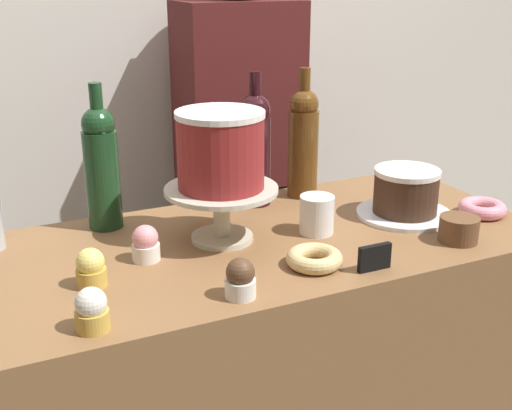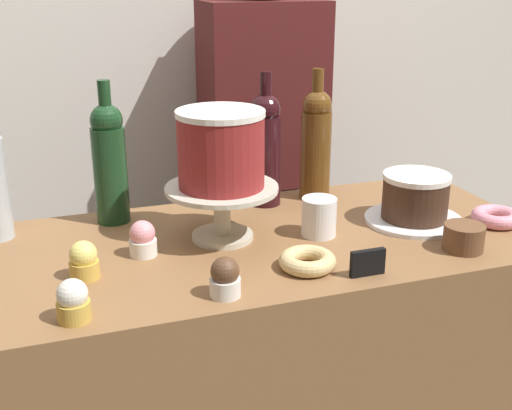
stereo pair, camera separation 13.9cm
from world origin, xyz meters
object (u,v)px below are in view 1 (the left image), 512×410
(donut_glazed, at_px, (314,258))
(white_layer_cake, at_px, (221,150))
(wine_bottle_green, at_px, (101,165))
(wine_bottle_amber, at_px, (303,141))
(coffee_cup_ceramic, at_px, (317,215))
(cupcake_chocolate, at_px, (240,279))
(donut_pink, at_px, (482,208))
(barista_figure, at_px, (240,184))
(wine_bottle_dark_red, at_px, (255,147))
(cookie_stack, at_px, (459,229))
(cupcake_strawberry, at_px, (146,244))
(cupcake_lemon, at_px, (91,269))
(cake_stand_pedestal, at_px, (222,204))
(chocolate_round_cake, at_px, (406,191))
(cupcake_vanilla, at_px, (92,310))
(price_sign_chalkboard, at_px, (375,258))

(donut_glazed, bearing_deg, white_layer_cake, 119.93)
(wine_bottle_green, bearing_deg, wine_bottle_amber, 0.24)
(coffee_cup_ceramic, bearing_deg, cupcake_chocolate, -143.17)
(donut_pink, xyz_separation_m, barista_figure, (-0.31, 0.73, -0.11))
(wine_bottle_dark_red, bearing_deg, cookie_stack, -53.98)
(wine_bottle_green, bearing_deg, cookie_stack, -31.31)
(wine_bottle_dark_red, bearing_deg, donut_glazed, -97.35)
(cupcake_chocolate, bearing_deg, cupcake_strawberry, 115.99)
(donut_glazed, bearing_deg, cupcake_lemon, 166.48)
(cake_stand_pedestal, height_order, donut_glazed, cake_stand_pedestal)
(donut_pink, bearing_deg, wine_bottle_green, 159.84)
(chocolate_round_cake, xyz_separation_m, cupcake_chocolate, (-0.51, -0.21, -0.03))
(white_layer_cake, height_order, donut_glazed, white_layer_cake)
(donut_glazed, height_order, donut_pink, same)
(cupcake_lemon, distance_m, donut_pink, 0.92)
(cake_stand_pedestal, bearing_deg, white_layer_cake, 90.00)
(chocolate_round_cake, xyz_separation_m, donut_pink, (0.17, -0.07, -0.05))
(cake_stand_pedestal, height_order, cupcake_strawberry, cake_stand_pedestal)
(cake_stand_pedestal, distance_m, donut_pink, 0.63)
(cake_stand_pedestal, bearing_deg, chocolate_round_cake, -6.20)
(cupcake_strawberry, bearing_deg, chocolate_round_cake, -1.37)
(white_layer_cake, xyz_separation_m, chocolate_round_cake, (0.44, -0.05, -0.14))
(cake_stand_pedestal, relative_size, cupcake_lemon, 3.24)
(white_layer_cake, xyz_separation_m, cupcake_chocolate, (-0.07, -0.25, -0.17))
(cupcake_chocolate, bearing_deg, wine_bottle_green, 107.63)
(cupcake_lemon, relative_size, cupcake_strawberry, 1.00)
(donut_pink, bearing_deg, cupcake_chocolate, -168.86)
(cupcake_vanilla, bearing_deg, coffee_cup_ceramic, 21.04)
(white_layer_cake, relative_size, wine_bottle_green, 0.57)
(donut_pink, bearing_deg, cupcake_lemon, 178.71)
(price_sign_chalkboard, bearing_deg, cupcake_lemon, 162.18)
(wine_bottle_amber, bearing_deg, wine_bottle_dark_red, -178.38)
(wine_bottle_green, relative_size, cupcake_lemon, 4.38)
(cupcake_lemon, bearing_deg, cupcake_vanilla, -101.39)
(donut_pink, distance_m, coffee_cup_ceramic, 0.42)
(cake_stand_pedestal, xyz_separation_m, white_layer_cake, (0.00, 0.00, 0.12))
(cake_stand_pedestal, relative_size, coffee_cup_ceramic, 2.83)
(chocolate_round_cake, bearing_deg, wine_bottle_amber, 122.03)
(wine_bottle_green, bearing_deg, chocolate_round_cake, -19.55)
(donut_pink, xyz_separation_m, cookie_stack, (-0.16, -0.10, 0.01))
(cookie_stack, bearing_deg, wine_bottle_dark_red, 126.02)
(wine_bottle_green, xyz_separation_m, cookie_stack, (0.66, -0.40, -0.12))
(white_layer_cake, relative_size, barista_figure, 0.12)
(chocolate_round_cake, distance_m, donut_pink, 0.19)
(cake_stand_pedestal, relative_size, white_layer_cake, 1.31)
(wine_bottle_green, xyz_separation_m, price_sign_chalkboard, (0.42, -0.45, -0.12))
(wine_bottle_dark_red, xyz_separation_m, cupcake_vanilla, (-0.49, -0.44, -0.11))
(donut_glazed, bearing_deg, cupcake_strawberry, 150.47)
(coffee_cup_ceramic, bearing_deg, cookie_stack, -34.21)
(cupcake_lemon, xyz_separation_m, cupcake_strawberry, (0.12, 0.07, 0.00))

